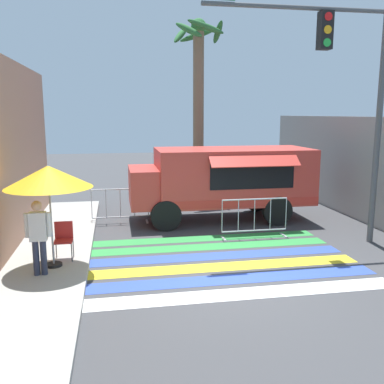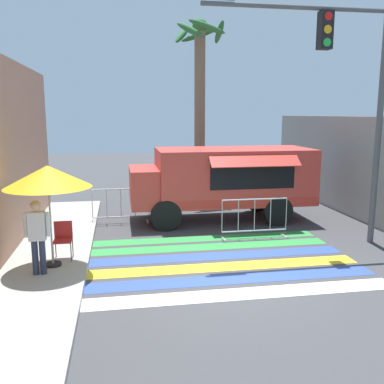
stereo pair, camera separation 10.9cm
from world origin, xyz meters
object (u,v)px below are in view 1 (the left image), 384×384
folding_chair (64,237)px  vendor_person (38,234)px  patio_umbrella (49,177)px  food_truck (219,178)px  barricade_front (254,218)px  barricade_side (120,206)px  palm_tree (198,88)px  traffic_signal_pole (347,78)px

folding_chair → vendor_person: (-0.38, -0.97, 0.37)m
patio_umbrella → food_truck: bearing=39.9°
barricade_front → food_truck: bearing=102.5°
vendor_person → barricade_front: vendor_person is taller
barricade_side → barricade_front: bearing=-31.9°
folding_chair → palm_tree: 9.54m
barricade_front → barricade_side: 4.35m
folding_chair → barricade_front: barricade_front is taller
barricade_side → vendor_person: bearing=-110.7°
folding_chair → barricade_front: (5.04, 1.29, -0.10)m
food_truck → patio_umbrella: patio_umbrella is taller
food_truck → barricade_front: 2.38m
barricade_front → palm_tree: 7.28m
palm_tree → vendor_person: bearing=-120.8°
vendor_person → barricade_front: bearing=23.9°
patio_umbrella → folding_chair: patio_umbrella is taller
food_truck → barricade_side: 3.32m
folding_chair → palm_tree: palm_tree is taller
vendor_person → barricade_front: (5.42, 2.26, -0.47)m
patio_umbrella → folding_chair: (0.18, 0.49, -1.47)m
patio_umbrella → vendor_person: bearing=-112.2°
patio_umbrella → barricade_front: size_ratio=1.18×
barricade_side → food_truck: bearing=-2.2°
food_truck → barricade_side: (-3.21, 0.12, -0.84)m
food_truck → vendor_person: (-4.94, -4.44, -0.37)m
barricade_side → palm_tree: bearing=49.4°
barricade_front → palm_tree: bearing=93.9°
folding_chair → barricade_side: (1.35, 3.59, -0.10)m
patio_umbrella → vendor_person: 1.22m
barricade_front → barricade_side: same height
food_truck → traffic_signal_pole: size_ratio=0.92×
food_truck → barricade_front: bearing=-77.5°
patio_umbrella → palm_tree: size_ratio=0.31×
barricade_front → traffic_signal_pole: bearing=-24.8°
food_truck → patio_umbrella: 6.22m
traffic_signal_pole → folding_chair: bearing=-177.2°
vendor_person → barricade_front: 5.89m
traffic_signal_pole → palm_tree: palm_tree is taller
patio_umbrella → barricade_side: bearing=69.4°
food_truck → barricade_side: food_truck is taller
vendor_person → barricade_side: bearing=70.5°
vendor_person → patio_umbrella: bearing=69.0°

